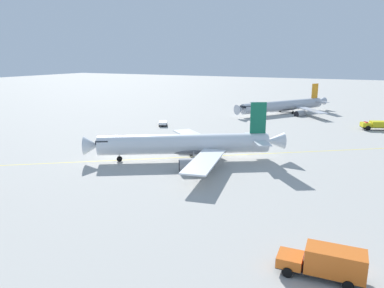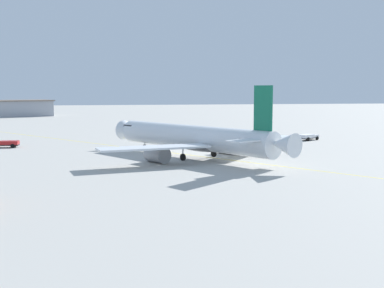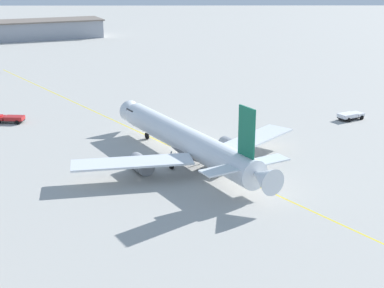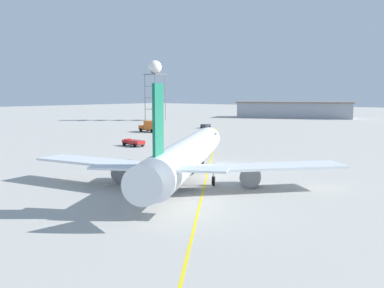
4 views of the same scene
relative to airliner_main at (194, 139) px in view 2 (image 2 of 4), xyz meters
The scene contains 5 objects.
ground_plane 3.32m from the airliner_main, 14.19° to the left, with size 600.00×600.00×0.00m, color #ADAAA3.
airliner_main is the anchor object (origin of this frame).
ops_pickup_truck 39.26m from the airliner_main, 56.42° to the left, with size 2.59×5.26×1.41m.
pushback_tug_truck 38.50m from the airliner_main, 52.47° to the right, with size 4.43×5.45×1.30m.
taxiway_centreline 5.69m from the airliner_main, ahead, with size 139.60×99.45×0.01m.
Camera 2 is at (-79.04, 15.69, 10.90)m, focal length 46.32 mm.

